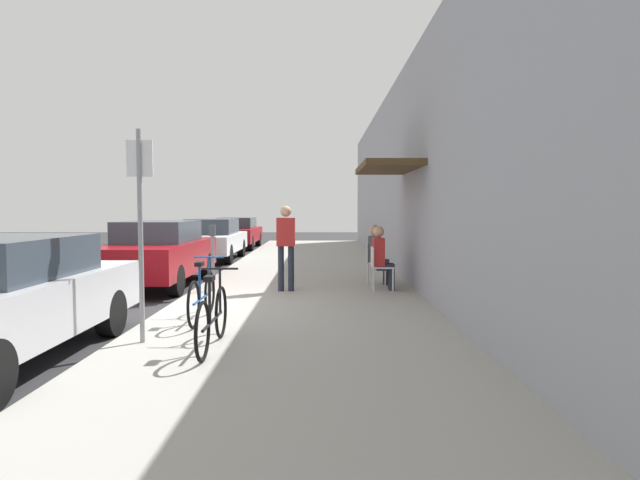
% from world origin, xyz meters
% --- Properties ---
extents(ground_plane, '(60.00, 60.00, 0.00)m').
position_xyz_m(ground_plane, '(0.00, 0.00, 0.00)').
color(ground_plane, '#2D2D30').
extents(sidewalk_slab, '(4.50, 32.00, 0.12)m').
position_xyz_m(sidewalk_slab, '(2.25, 2.00, 0.06)').
color(sidewalk_slab, '#9E9B93').
rests_on(sidewalk_slab, ground_plane).
extents(building_facade, '(1.40, 32.00, 5.01)m').
position_xyz_m(building_facade, '(4.64, 2.00, 2.51)').
color(building_facade, '#999EA8').
rests_on(building_facade, ground_plane).
extents(parked_car_1, '(1.80, 4.40, 1.48)m').
position_xyz_m(parked_car_1, '(-1.10, 3.07, 0.76)').
color(parked_car_1, maroon).
rests_on(parked_car_1, ground_plane).
extents(parked_car_2, '(1.80, 4.40, 1.41)m').
position_xyz_m(parked_car_2, '(-1.10, 9.07, 0.73)').
color(parked_car_2, silver).
rests_on(parked_car_2, ground_plane).
extents(parked_car_3, '(1.80, 4.40, 1.36)m').
position_xyz_m(parked_car_3, '(-1.10, 14.34, 0.71)').
color(parked_car_3, maroon).
rests_on(parked_car_3, ground_plane).
extents(parking_meter, '(0.12, 0.10, 1.32)m').
position_xyz_m(parking_meter, '(0.45, 1.61, 0.89)').
color(parking_meter, slate).
rests_on(parking_meter, sidewalk_slab).
extents(street_sign, '(0.32, 0.06, 2.60)m').
position_xyz_m(street_sign, '(0.40, -2.39, 1.64)').
color(street_sign, gray).
rests_on(street_sign, sidewalk_slab).
extents(bicycle_0, '(0.46, 1.71, 0.90)m').
position_xyz_m(bicycle_0, '(1.33, -2.69, 0.48)').
color(bicycle_0, black).
rests_on(bicycle_0, sidewalk_slab).
extents(bicycle_1, '(0.46, 1.71, 0.90)m').
position_xyz_m(bicycle_1, '(0.85, -1.13, 0.48)').
color(bicycle_1, black).
rests_on(bicycle_1, sidewalk_slab).
extents(cafe_chair_0, '(0.45, 0.45, 0.87)m').
position_xyz_m(cafe_chair_0, '(3.76, 1.76, 0.62)').
color(cafe_chair_0, silver).
rests_on(cafe_chair_0, sidewalk_slab).
extents(seated_patron_0, '(0.43, 0.36, 1.29)m').
position_xyz_m(seated_patron_0, '(3.82, 1.76, 0.82)').
color(seated_patron_0, '#232838').
rests_on(seated_patron_0, sidewalk_slab).
extents(cafe_chair_1, '(0.53, 0.53, 0.87)m').
position_xyz_m(cafe_chair_1, '(3.77, 2.62, 0.62)').
color(cafe_chair_1, silver).
rests_on(cafe_chair_1, sidewalk_slab).
extents(seated_patron_1, '(0.49, 0.44, 1.29)m').
position_xyz_m(seated_patron_1, '(3.83, 2.61, 0.82)').
color(seated_patron_1, '#232838').
rests_on(seated_patron_1, sidewalk_slab).
extents(pedestrian_standing, '(0.36, 0.22, 1.70)m').
position_xyz_m(pedestrian_standing, '(1.91, 1.61, 1.12)').
color(pedestrian_standing, '#232838').
rests_on(pedestrian_standing, sidewalk_slab).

